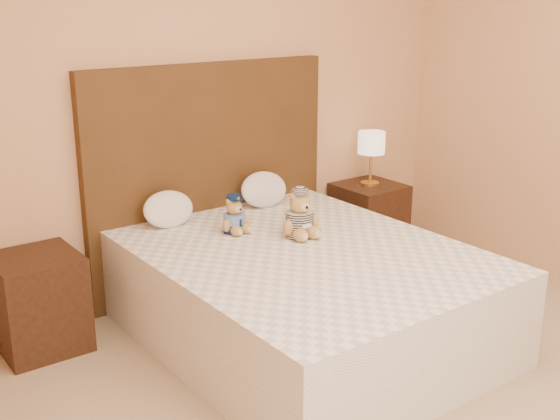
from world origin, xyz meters
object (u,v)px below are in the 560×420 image
object	(u,v)px
lamp	(371,145)
pillow_left	(168,207)
nightstand_left	(39,302)
nightstand_right	(368,220)
pillow_right	(264,188)
bed	(305,295)
teddy_police	(234,214)
teddy_prisoner	(300,214)

from	to	relation	value
lamp	pillow_left	xyz separation A→B (m)	(-1.66, 0.03, -0.18)
nightstand_left	nightstand_right	size ratio (longest dim) A/B	1.00
nightstand_right	pillow_right	distance (m)	1.03
bed	nightstand_right	bearing A→B (deg)	32.62
bed	pillow_right	size ratio (longest dim) A/B	5.69
pillow_left	pillow_right	world-z (taller)	pillow_right
bed	nightstand_left	distance (m)	1.48
lamp	pillow_right	distance (m)	0.96
lamp	pillow_right	world-z (taller)	lamp
nightstand_right	teddy_police	bearing A→B (deg)	-167.49
pillow_left	bed	bearing A→B (deg)	-63.68
nightstand_left	lamp	size ratio (longest dim) A/B	1.38
teddy_police	teddy_prisoner	world-z (taller)	teddy_prisoner
bed	nightstand_right	distance (m)	1.48
pillow_left	nightstand_left	bearing A→B (deg)	-177.95
pillow_left	nightstand_right	bearing A→B (deg)	-1.04
nightstand_left	pillow_left	bearing A→B (deg)	2.05
pillow_right	teddy_police	bearing A→B (deg)	-143.27
pillow_right	teddy_prisoner	bearing A→B (deg)	-106.72
teddy_prisoner	pillow_right	size ratio (longest dim) A/B	0.80
lamp	teddy_police	world-z (taller)	lamp
teddy_police	nightstand_left	bearing A→B (deg)	157.57
nightstand_right	teddy_police	distance (m)	1.49
bed	lamp	xyz separation A→B (m)	(1.25, 0.80, 0.57)
nightstand_left	lamp	distance (m)	2.56
nightstand_right	lamp	distance (m)	0.57
teddy_prisoner	pillow_left	distance (m)	0.82
nightstand_right	pillow_right	world-z (taller)	pillow_right
nightstand_right	teddy_prisoner	bearing A→B (deg)	-152.07
lamp	teddy_prisoner	xyz separation A→B (m)	(-1.14, -0.60, -0.16)
teddy_prisoner	pillow_right	world-z (taller)	teddy_prisoner
nightstand_left	teddy_police	size ratio (longest dim) A/B	2.41
bed	teddy_prisoner	distance (m)	0.47
nightstand_right	pillow_right	size ratio (longest dim) A/B	1.57
teddy_police	teddy_prisoner	size ratio (longest dim) A/B	0.82
lamp	teddy_police	bearing A→B (deg)	-167.49
nightstand_left	teddy_prisoner	size ratio (longest dim) A/B	1.97
nightstand_right	lamp	xyz separation A→B (m)	(-0.00, 0.00, 0.57)
nightstand_left	teddy_prisoner	bearing A→B (deg)	-23.82
teddy_prisoner	pillow_right	xyz separation A→B (m)	(0.19, 0.63, -0.02)
bed	nightstand_left	xyz separation A→B (m)	(-1.25, 0.80, -0.00)
nightstand_left	teddy_prisoner	world-z (taller)	teddy_prisoner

